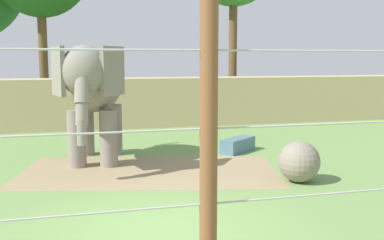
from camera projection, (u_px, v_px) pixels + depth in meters
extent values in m
plane|color=#6B8E4C|center=(159.00, 230.00, 7.94)|extent=(120.00, 120.00, 0.00)
cube|color=#937F5B|center=(150.00, 171.00, 12.15)|extent=(7.35, 5.08, 0.01)
cube|color=tan|center=(104.00, 103.00, 19.96)|extent=(36.00, 1.80, 2.13)
cylinder|color=gray|center=(109.00, 138.00, 12.62)|extent=(0.49, 0.49, 1.57)
cylinder|color=gray|center=(77.00, 139.00, 12.55)|extent=(0.49, 0.49, 1.57)
cylinder|color=gray|center=(114.00, 130.00, 14.20)|extent=(0.49, 0.49, 1.57)
cylinder|color=gray|center=(86.00, 130.00, 14.14)|extent=(0.49, 0.49, 1.57)
ellipsoid|color=gray|center=(95.00, 81.00, 13.18)|extent=(2.08, 3.15, 1.79)
ellipsoid|color=gray|center=(85.00, 71.00, 11.33)|extent=(1.42, 1.32, 1.29)
cube|color=gray|center=(113.00, 71.00, 11.49)|extent=(0.68, 0.88, 1.23)
cube|color=gray|center=(58.00, 71.00, 11.39)|extent=(0.36, 1.00, 1.23)
cylinder|color=gray|center=(82.00, 91.00, 10.91)|extent=(0.45, 0.60, 0.70)
cylinder|color=gray|center=(82.00, 112.00, 10.85)|extent=(0.36, 0.44, 0.66)
cylinder|color=gray|center=(82.00, 132.00, 10.82)|extent=(0.27, 0.27, 0.62)
cylinder|color=gray|center=(102.00, 82.00, 14.80)|extent=(0.17, 0.35, 0.89)
sphere|color=gray|center=(299.00, 162.00, 11.01)|extent=(1.00, 1.00, 1.00)
cylinder|color=brown|center=(209.00, 156.00, 4.57)|extent=(0.18, 0.18, 3.94)
cylinder|color=#B7B7BC|center=(217.00, 203.00, 4.66)|extent=(10.02, 0.02, 0.02)
cylinder|color=#B7B7BC|center=(217.00, 128.00, 4.56)|extent=(10.02, 0.02, 0.02)
cylinder|color=#B7B7BC|center=(218.00, 50.00, 4.46)|extent=(10.02, 0.02, 0.02)
cube|color=slate|center=(238.00, 145.00, 14.69)|extent=(1.40, 1.27, 0.44)
cylinder|color=brown|center=(44.00, 63.00, 22.93)|extent=(0.44, 0.44, 5.49)
cylinder|color=brown|center=(233.00, 56.00, 24.65)|extent=(0.44, 0.44, 6.22)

